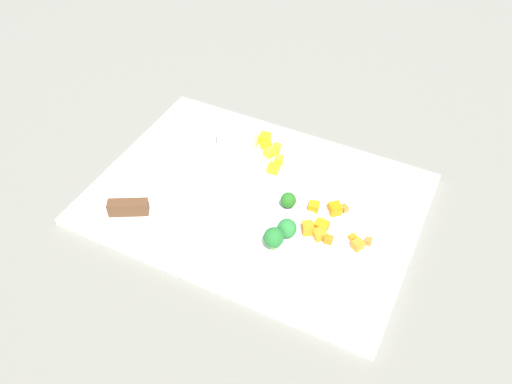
# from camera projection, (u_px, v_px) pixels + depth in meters

# --- Properties ---
(ground_plane) EXTENTS (4.00, 4.00, 0.00)m
(ground_plane) POSITION_uv_depth(u_px,v_px,m) (256.00, 202.00, 0.85)
(ground_plane) COLOR slate
(cutting_board) EXTENTS (0.51, 0.36, 0.01)m
(cutting_board) POSITION_uv_depth(u_px,v_px,m) (256.00, 199.00, 0.84)
(cutting_board) COLOR white
(cutting_board) RESTS_ON ground_plane
(prep_bowl) EXTENTS (0.07, 0.07, 0.04)m
(prep_bowl) POSITION_uv_depth(u_px,v_px,m) (238.00, 138.00, 0.91)
(prep_bowl) COLOR #B5B2B8
(prep_bowl) RESTS_ON cutting_board
(chef_knife) EXTENTS (0.32, 0.19, 0.02)m
(chef_knife) POSITION_uv_depth(u_px,v_px,m) (179.00, 208.00, 0.81)
(chef_knife) COLOR silver
(chef_knife) RESTS_ON cutting_board
(carrot_dice_0) EXTENTS (0.01, 0.01, 0.01)m
(carrot_dice_0) POSITION_uv_depth(u_px,v_px,m) (328.00, 240.00, 0.77)
(carrot_dice_0) COLOR orange
(carrot_dice_0) RESTS_ON cutting_board
(carrot_dice_1) EXTENTS (0.01, 0.01, 0.01)m
(carrot_dice_1) POSITION_uv_depth(u_px,v_px,m) (344.00, 208.00, 0.81)
(carrot_dice_1) COLOR orange
(carrot_dice_1) RESTS_ON cutting_board
(carrot_dice_2) EXTENTS (0.03, 0.03, 0.01)m
(carrot_dice_2) POSITION_uv_depth(u_px,v_px,m) (319.00, 234.00, 0.77)
(carrot_dice_2) COLOR orange
(carrot_dice_2) RESTS_ON cutting_board
(carrot_dice_3) EXTENTS (0.02, 0.02, 0.01)m
(carrot_dice_3) POSITION_uv_depth(u_px,v_px,m) (358.00, 245.00, 0.76)
(carrot_dice_3) COLOR orange
(carrot_dice_3) RESTS_ON cutting_board
(carrot_dice_4) EXTENTS (0.03, 0.03, 0.02)m
(carrot_dice_4) POSITION_uv_depth(u_px,v_px,m) (335.00, 209.00, 0.81)
(carrot_dice_4) COLOR orange
(carrot_dice_4) RESTS_ON cutting_board
(carrot_dice_5) EXTENTS (0.02, 0.02, 0.01)m
(carrot_dice_5) POSITION_uv_depth(u_px,v_px,m) (321.00, 226.00, 0.79)
(carrot_dice_5) COLOR orange
(carrot_dice_5) RESTS_ON cutting_board
(carrot_dice_6) EXTENTS (0.01, 0.01, 0.01)m
(carrot_dice_6) POSITION_uv_depth(u_px,v_px,m) (353.00, 237.00, 0.77)
(carrot_dice_6) COLOR orange
(carrot_dice_6) RESTS_ON cutting_board
(carrot_dice_7) EXTENTS (0.01, 0.01, 0.01)m
(carrot_dice_7) POSITION_uv_depth(u_px,v_px,m) (368.00, 241.00, 0.77)
(carrot_dice_7) COLOR orange
(carrot_dice_7) RESTS_ON cutting_board
(carrot_dice_8) EXTENTS (0.02, 0.02, 0.01)m
(carrot_dice_8) POSITION_uv_depth(u_px,v_px,m) (314.00, 207.00, 0.81)
(carrot_dice_8) COLOR orange
(carrot_dice_8) RESTS_ON cutting_board
(carrot_dice_9) EXTENTS (0.02, 0.02, 0.02)m
(carrot_dice_9) POSITION_uv_depth(u_px,v_px,m) (308.00, 228.00, 0.78)
(carrot_dice_9) COLOR orange
(carrot_dice_9) RESTS_ON cutting_board
(pepper_dice_0) EXTENTS (0.02, 0.02, 0.01)m
(pepper_dice_0) POSITION_uv_depth(u_px,v_px,m) (266.00, 146.00, 0.92)
(pepper_dice_0) COLOR yellow
(pepper_dice_0) RESTS_ON cutting_board
(pepper_dice_1) EXTENTS (0.02, 0.02, 0.02)m
(pepper_dice_1) POSITION_uv_depth(u_px,v_px,m) (265.00, 139.00, 0.93)
(pepper_dice_1) COLOR yellow
(pepper_dice_1) RESTS_ON cutting_board
(pepper_dice_2) EXTENTS (0.02, 0.02, 0.01)m
(pepper_dice_2) POSITION_uv_depth(u_px,v_px,m) (276.00, 149.00, 0.91)
(pepper_dice_2) COLOR yellow
(pepper_dice_2) RESTS_ON cutting_board
(pepper_dice_3) EXTENTS (0.02, 0.02, 0.02)m
(pepper_dice_3) POSITION_uv_depth(u_px,v_px,m) (280.00, 161.00, 0.89)
(pepper_dice_3) COLOR yellow
(pepper_dice_3) RESTS_ON cutting_board
(pepper_dice_4) EXTENTS (0.02, 0.02, 0.01)m
(pepper_dice_4) POSITION_uv_depth(u_px,v_px,m) (270.00, 152.00, 0.90)
(pepper_dice_4) COLOR yellow
(pepper_dice_4) RESTS_ON cutting_board
(pepper_dice_5) EXTENTS (0.02, 0.02, 0.01)m
(pepper_dice_5) POSITION_uv_depth(u_px,v_px,m) (276.00, 169.00, 0.87)
(pepper_dice_5) COLOR yellow
(pepper_dice_5) RESTS_ON cutting_board
(broccoli_floret_0) EXTENTS (0.03, 0.03, 0.04)m
(broccoli_floret_0) POSITION_uv_depth(u_px,v_px,m) (274.00, 238.00, 0.75)
(broccoli_floret_0) COLOR #87AD69
(broccoli_floret_0) RESTS_ON cutting_board
(broccoli_floret_1) EXTENTS (0.02, 0.02, 0.03)m
(broccoli_floret_1) POSITION_uv_depth(u_px,v_px,m) (288.00, 200.00, 0.81)
(broccoli_floret_1) COLOR #92B162
(broccoli_floret_1) RESTS_ON cutting_board
(broccoli_floret_2) EXTENTS (0.03, 0.03, 0.03)m
(broccoli_floret_2) POSITION_uv_depth(u_px,v_px,m) (287.00, 228.00, 0.77)
(broccoli_floret_2) COLOR #88B36A
(broccoli_floret_2) RESTS_ON cutting_board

